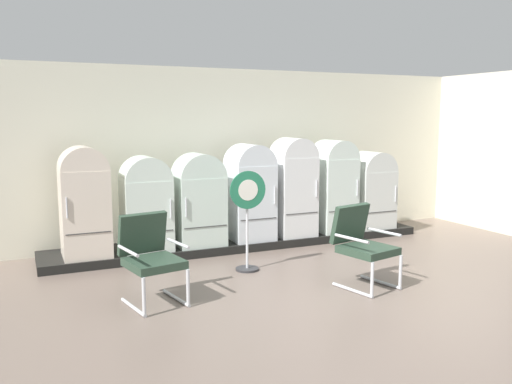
{
  "coord_description": "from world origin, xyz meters",
  "views": [
    {
      "loc": [
        -3.27,
        -4.77,
        2.09
      ],
      "look_at": [
        0.12,
        2.75,
        0.91
      ],
      "focal_mm": 37.2,
      "sensor_mm": 36.0,
      "label": 1
    }
  ],
  "objects_px": {
    "refrigerator_0": "(84,198)",
    "sign_stand": "(248,220)",
    "refrigerator_2": "(199,197)",
    "armchair_left": "(150,254)",
    "refrigerator_6": "(372,188)",
    "refrigerator_1": "(146,201)",
    "armchair_right": "(362,242)",
    "refrigerator_4": "(293,184)",
    "refrigerator_5": "(334,183)",
    "refrigerator_3": "(250,189)"
  },
  "relations": [
    {
      "from": "refrigerator_2",
      "to": "armchair_right",
      "type": "relative_size",
      "value": 1.41
    },
    {
      "from": "refrigerator_4",
      "to": "refrigerator_6",
      "type": "bearing_deg",
      "value": -0.24
    },
    {
      "from": "refrigerator_4",
      "to": "refrigerator_3",
      "type": "bearing_deg",
      "value": 177.21
    },
    {
      "from": "refrigerator_0",
      "to": "refrigerator_1",
      "type": "height_order",
      "value": "refrigerator_0"
    },
    {
      "from": "refrigerator_1",
      "to": "refrigerator_6",
      "type": "distance_m",
      "value": 4.03
    },
    {
      "from": "refrigerator_1",
      "to": "armchair_right",
      "type": "xyz_separation_m",
      "value": [
        2.13,
        -2.39,
        -0.3
      ]
    },
    {
      "from": "refrigerator_0",
      "to": "armchair_right",
      "type": "relative_size",
      "value": 1.55
    },
    {
      "from": "armchair_right",
      "to": "sign_stand",
      "type": "relative_size",
      "value": 0.73
    },
    {
      "from": "refrigerator_0",
      "to": "refrigerator_1",
      "type": "distance_m",
      "value": 0.87
    },
    {
      "from": "refrigerator_0",
      "to": "refrigerator_6",
      "type": "relative_size",
      "value": 1.15
    },
    {
      "from": "refrigerator_4",
      "to": "armchair_left",
      "type": "relative_size",
      "value": 1.61
    },
    {
      "from": "refrigerator_2",
      "to": "refrigerator_0",
      "type": "bearing_deg",
      "value": 178.55
    },
    {
      "from": "refrigerator_5",
      "to": "refrigerator_6",
      "type": "height_order",
      "value": "refrigerator_5"
    },
    {
      "from": "refrigerator_4",
      "to": "refrigerator_6",
      "type": "relative_size",
      "value": 1.2
    },
    {
      "from": "refrigerator_1",
      "to": "refrigerator_2",
      "type": "relative_size",
      "value": 0.99
    },
    {
      "from": "armchair_right",
      "to": "sign_stand",
      "type": "distance_m",
      "value": 1.57
    },
    {
      "from": "refrigerator_1",
      "to": "armchair_left",
      "type": "xyz_separation_m",
      "value": [
        -0.39,
        -1.89,
        -0.3
      ]
    },
    {
      "from": "refrigerator_1",
      "to": "armchair_left",
      "type": "bearing_deg",
      "value": -101.51
    },
    {
      "from": "refrigerator_4",
      "to": "refrigerator_5",
      "type": "xyz_separation_m",
      "value": [
        0.8,
        0.01,
        -0.03
      ]
    },
    {
      "from": "refrigerator_3",
      "to": "refrigerator_1",
      "type": "bearing_deg",
      "value": -178.63
    },
    {
      "from": "refrigerator_0",
      "to": "sign_stand",
      "type": "height_order",
      "value": "refrigerator_0"
    },
    {
      "from": "refrigerator_4",
      "to": "refrigerator_1",
      "type": "bearing_deg",
      "value": -179.93
    },
    {
      "from": "refrigerator_4",
      "to": "sign_stand",
      "type": "distance_m",
      "value": 1.82
    },
    {
      "from": "refrigerator_2",
      "to": "armchair_left",
      "type": "relative_size",
      "value": 1.41
    },
    {
      "from": "refrigerator_1",
      "to": "armchair_left",
      "type": "relative_size",
      "value": 1.39
    },
    {
      "from": "refrigerator_2",
      "to": "refrigerator_6",
      "type": "relative_size",
      "value": 1.05
    },
    {
      "from": "refrigerator_0",
      "to": "refrigerator_6",
      "type": "xyz_separation_m",
      "value": [
        4.89,
        -0.05,
        -0.12
      ]
    },
    {
      "from": "refrigerator_5",
      "to": "armchair_right",
      "type": "bearing_deg",
      "value": -114.97
    },
    {
      "from": "armchair_left",
      "to": "armchair_right",
      "type": "distance_m",
      "value": 2.56
    },
    {
      "from": "armchair_left",
      "to": "refrigerator_4",
      "type": "bearing_deg",
      "value": 33.73
    },
    {
      "from": "refrigerator_3",
      "to": "refrigerator_4",
      "type": "relative_size",
      "value": 0.95
    },
    {
      "from": "refrigerator_0",
      "to": "refrigerator_3",
      "type": "distance_m",
      "value": 2.54
    },
    {
      "from": "refrigerator_1",
      "to": "refrigerator_4",
      "type": "bearing_deg",
      "value": 0.07
    },
    {
      "from": "refrigerator_3",
      "to": "refrigerator_4",
      "type": "height_order",
      "value": "refrigerator_4"
    },
    {
      "from": "armchair_right",
      "to": "armchair_left",
      "type": "bearing_deg",
      "value": 168.9
    },
    {
      "from": "refrigerator_2",
      "to": "refrigerator_1",
      "type": "bearing_deg",
      "value": 179.96
    },
    {
      "from": "refrigerator_6",
      "to": "sign_stand",
      "type": "height_order",
      "value": "refrigerator_6"
    },
    {
      "from": "refrigerator_6",
      "to": "armchair_right",
      "type": "xyz_separation_m",
      "value": [
        -1.9,
        -2.38,
        -0.27
      ]
    },
    {
      "from": "refrigerator_1",
      "to": "refrigerator_5",
      "type": "xyz_separation_m",
      "value": [
        3.25,
        0.02,
        0.11
      ]
    },
    {
      "from": "refrigerator_2",
      "to": "refrigerator_6",
      "type": "xyz_separation_m",
      "value": [
        3.22,
        -0.0,
        -0.03
      ]
    },
    {
      "from": "refrigerator_1",
      "to": "armchair_right",
      "type": "distance_m",
      "value": 3.21
    },
    {
      "from": "refrigerator_4",
      "to": "armchair_left",
      "type": "xyz_separation_m",
      "value": [
        -2.84,
        -1.89,
        -0.43
      ]
    },
    {
      "from": "armchair_right",
      "to": "refrigerator_6",
      "type": "bearing_deg",
      "value": 51.43
    },
    {
      "from": "refrigerator_3",
      "to": "armchair_left",
      "type": "bearing_deg",
      "value": -136.95
    },
    {
      "from": "refrigerator_4",
      "to": "refrigerator_5",
      "type": "bearing_deg",
      "value": 0.97
    },
    {
      "from": "refrigerator_4",
      "to": "armchair_right",
      "type": "xyz_separation_m",
      "value": [
        -0.32,
        -2.39,
        -0.43
      ]
    },
    {
      "from": "refrigerator_1",
      "to": "armchair_left",
      "type": "distance_m",
      "value": 1.95
    },
    {
      "from": "refrigerator_1",
      "to": "sign_stand",
      "type": "distance_m",
      "value": 1.64
    },
    {
      "from": "refrigerator_3",
      "to": "sign_stand",
      "type": "height_order",
      "value": "refrigerator_3"
    },
    {
      "from": "refrigerator_0",
      "to": "refrigerator_5",
      "type": "height_order",
      "value": "refrigerator_5"
    }
  ]
}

